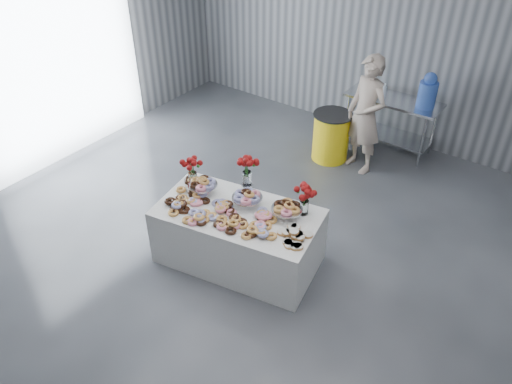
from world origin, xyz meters
TOP-DOWN VIEW (x-y plane):
  - ground at (0.00, 0.00)m, footprint 9.00×9.00m
  - room_walls at (-0.27, 0.07)m, footprint 8.04×9.04m
  - display_table at (-0.14, 0.49)m, footprint 2.05×1.33m
  - prep_table at (0.22, 4.10)m, footprint 1.50×0.60m
  - donut_mounds at (-0.14, 0.44)m, footprint 1.92×1.11m
  - cake_stand_left at (-0.70, 0.54)m, footprint 0.36×0.36m
  - cake_stand_mid at (-0.11, 0.65)m, footprint 0.36×0.36m
  - cake_stand_right at (0.38, 0.74)m, footprint 0.36×0.36m
  - danish_pile at (0.63, 0.48)m, footprint 0.48×0.48m
  - bouquet_left at (-0.92, 0.60)m, footprint 0.26×0.26m
  - bouquet_right at (0.50, 0.91)m, footprint 0.26×0.26m
  - bouquet_center at (-0.25, 0.83)m, footprint 0.26×0.26m
  - water_jug at (0.72, 4.10)m, footprint 0.28×0.28m
  - drink_bottles at (-0.10, 4.00)m, footprint 0.54×0.08m
  - person at (0.12, 3.28)m, footprint 0.78×0.64m
  - trash_barrel at (-0.40, 3.26)m, footprint 0.62×0.62m

SIDE VIEW (x-z plane):
  - ground at x=0.00m, z-range 0.00..0.00m
  - display_table at x=-0.14m, z-range 0.00..0.75m
  - trash_barrel at x=-0.40m, z-range 0.00..0.79m
  - prep_table at x=0.22m, z-range 0.17..1.07m
  - donut_mounds at x=-0.14m, z-range 0.75..0.84m
  - danish_pile at x=0.63m, z-range 0.75..0.86m
  - cake_stand_left at x=-0.70m, z-range 0.80..0.98m
  - cake_stand_mid at x=-0.11m, z-range 0.80..0.98m
  - cake_stand_right at x=0.38m, z-range 0.80..0.98m
  - person at x=0.12m, z-range 0.00..1.83m
  - drink_bottles at x=-0.10m, z-range 0.90..1.17m
  - bouquet_left at x=-0.92m, z-range 0.84..1.26m
  - bouquet_right at x=0.50m, z-range 0.84..1.26m
  - bouquet_center at x=-0.25m, z-range 0.84..1.41m
  - water_jug at x=0.72m, z-range 0.87..1.43m
  - room_walls at x=-0.27m, z-range 0.63..4.65m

